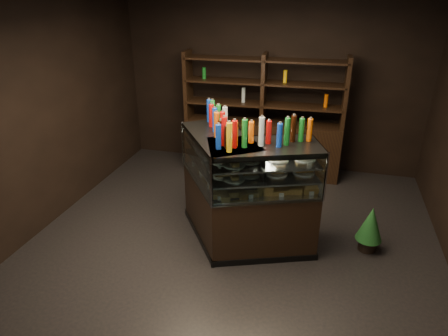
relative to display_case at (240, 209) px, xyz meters
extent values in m
plane|color=black|center=(-0.07, 0.02, -0.46)|extent=(5.00, 5.00, 0.00)
cube|color=black|center=(-0.07, 2.52, 1.04)|extent=(5.00, 0.02, 3.00)
cube|color=black|center=(-0.07, -2.48, 1.04)|extent=(5.00, 0.02, 3.00)
cube|color=black|center=(-2.57, 0.02, 1.04)|extent=(0.02, 5.00, 3.00)
cube|color=black|center=(0.28, -0.08, -0.06)|extent=(1.36, 1.01, 0.80)
cube|color=black|center=(0.28, -0.08, -0.42)|extent=(1.40, 1.04, 0.08)
cube|color=black|center=(0.28, -0.08, 0.87)|extent=(1.36, 1.01, 0.06)
cube|color=silver|center=(0.28, -0.08, 0.35)|extent=(1.29, 0.94, 0.02)
cube|color=silver|center=(0.28, -0.08, 0.53)|extent=(1.29, 0.94, 0.02)
cube|color=silver|center=(0.28, -0.08, 0.70)|extent=(1.29, 0.94, 0.02)
cube|color=white|center=(0.39, -0.38, 0.62)|extent=(1.14, 0.45, 0.56)
cylinder|color=silver|center=(0.95, -0.15, 0.62)|extent=(0.03, 0.03, 0.58)
cylinder|color=silver|center=(-0.18, -0.59, 0.62)|extent=(0.03, 0.03, 0.58)
cube|color=black|center=(-0.27, 0.09, -0.06)|extent=(1.19, 1.35, 0.80)
cube|color=black|center=(-0.27, 0.09, -0.42)|extent=(1.23, 1.39, 0.08)
cube|color=black|center=(-0.27, 0.09, 0.87)|extent=(1.19, 1.35, 0.06)
cube|color=silver|center=(-0.27, 0.09, 0.35)|extent=(1.12, 1.28, 0.02)
cube|color=silver|center=(-0.27, 0.09, 0.53)|extent=(1.12, 1.28, 0.02)
cube|color=silver|center=(-0.27, 0.09, 0.70)|extent=(1.12, 1.28, 0.02)
cube|color=white|center=(-0.53, -0.09, 0.62)|extent=(0.69, 1.01, 0.56)
cylinder|color=silver|center=(-0.18, -0.59, 0.62)|extent=(0.03, 0.03, 0.58)
cylinder|color=silver|center=(-0.87, 0.42, 0.62)|extent=(0.03, 0.03, 0.58)
cube|color=#C28F45|center=(-0.19, -0.30, 0.38)|extent=(0.20, 0.15, 0.06)
cube|color=#C28F45|center=(-0.03, -0.23, 0.38)|extent=(0.20, 0.15, 0.06)
cube|color=#C28F45|center=(0.13, -0.17, 0.38)|extent=(0.20, 0.15, 0.06)
cube|color=#C28F45|center=(0.29, -0.11, 0.38)|extent=(0.20, 0.15, 0.06)
cube|color=#C28F45|center=(0.45, -0.05, 0.38)|extent=(0.20, 0.15, 0.06)
cube|color=#C28F45|center=(0.61, 0.01, 0.38)|extent=(0.20, 0.15, 0.06)
cube|color=#C28F45|center=(0.76, 0.07, 0.38)|extent=(0.20, 0.15, 0.06)
cylinder|color=white|center=(-0.16, -0.25, 0.55)|extent=(0.24, 0.24, 0.02)
cube|color=#C28F45|center=(-0.16, -0.25, 0.58)|extent=(0.19, 0.14, 0.05)
cylinder|color=white|center=(0.13, -0.14, 0.55)|extent=(0.24, 0.24, 0.02)
cube|color=#C28F45|center=(0.13, -0.14, 0.58)|extent=(0.19, 0.14, 0.05)
cylinder|color=white|center=(0.42, -0.03, 0.55)|extent=(0.24, 0.24, 0.02)
cube|color=#C28F45|center=(0.42, -0.03, 0.58)|extent=(0.19, 0.14, 0.05)
cylinder|color=white|center=(0.71, 0.08, 0.55)|extent=(0.24, 0.24, 0.02)
cube|color=#C28F45|center=(0.71, 0.08, 0.58)|extent=(0.19, 0.14, 0.05)
cylinder|color=white|center=(-0.16, -0.25, 0.72)|extent=(0.24, 0.24, 0.02)
cube|color=#C28F45|center=(-0.16, -0.25, 0.75)|extent=(0.19, 0.14, 0.05)
cylinder|color=white|center=(0.13, -0.14, 0.72)|extent=(0.24, 0.24, 0.02)
cube|color=#C28F45|center=(0.13, -0.14, 0.75)|extent=(0.19, 0.14, 0.05)
cylinder|color=white|center=(0.42, -0.03, 0.72)|extent=(0.24, 0.24, 0.02)
cube|color=#C28F45|center=(0.42, -0.03, 0.75)|extent=(0.19, 0.14, 0.05)
cylinder|color=white|center=(0.71, 0.08, 0.72)|extent=(0.24, 0.24, 0.02)
cube|color=#C28F45|center=(0.71, 0.08, 0.75)|extent=(0.19, 0.14, 0.05)
cube|color=#C28F45|center=(-0.59, 0.49, 0.38)|extent=(0.18, 0.20, 0.06)
cube|color=#C28F45|center=(-0.49, 0.35, 0.38)|extent=(0.18, 0.20, 0.06)
cube|color=#C28F45|center=(-0.40, 0.21, 0.38)|extent=(0.18, 0.20, 0.06)
cube|color=#C28F45|center=(-0.30, 0.07, 0.38)|extent=(0.18, 0.20, 0.06)
cube|color=#C28F45|center=(-0.20, -0.07, 0.38)|extent=(0.18, 0.20, 0.06)
cube|color=#C28F45|center=(-0.11, -0.21, 0.38)|extent=(0.18, 0.20, 0.06)
cube|color=#C28F45|center=(-0.01, -0.35, 0.38)|extent=(0.18, 0.20, 0.06)
cylinder|color=white|center=(-0.54, 0.47, 0.55)|extent=(0.24, 0.24, 0.02)
cube|color=#C28F45|center=(-0.54, 0.47, 0.58)|extent=(0.17, 0.19, 0.05)
cylinder|color=white|center=(-0.36, 0.21, 0.55)|extent=(0.24, 0.24, 0.02)
cube|color=#C28F45|center=(-0.36, 0.21, 0.58)|extent=(0.17, 0.19, 0.05)
cylinder|color=white|center=(-0.19, -0.04, 0.55)|extent=(0.24, 0.24, 0.02)
cube|color=#C28F45|center=(-0.19, -0.04, 0.58)|extent=(0.17, 0.19, 0.05)
cylinder|color=white|center=(-0.01, -0.29, 0.55)|extent=(0.24, 0.24, 0.02)
cube|color=#C28F45|center=(-0.01, -0.29, 0.58)|extent=(0.17, 0.19, 0.05)
cylinder|color=white|center=(-0.54, 0.47, 0.72)|extent=(0.24, 0.24, 0.02)
cube|color=#C28F45|center=(-0.54, 0.47, 0.75)|extent=(0.17, 0.19, 0.05)
cylinder|color=white|center=(-0.36, 0.21, 0.72)|extent=(0.24, 0.24, 0.02)
cube|color=#C28F45|center=(-0.36, 0.21, 0.75)|extent=(0.17, 0.19, 0.05)
cylinder|color=white|center=(-0.19, -0.04, 0.72)|extent=(0.24, 0.24, 0.02)
cube|color=#C28F45|center=(-0.19, -0.04, 0.75)|extent=(0.17, 0.19, 0.05)
cylinder|color=white|center=(-0.01, -0.29, 0.72)|extent=(0.24, 0.24, 0.02)
cube|color=#C28F45|center=(-0.01, -0.29, 0.75)|extent=(0.17, 0.19, 0.05)
cylinder|color=black|center=(-0.20, -0.27, 1.04)|extent=(0.06, 0.06, 0.28)
cylinder|color=silver|center=(-0.20, -0.27, 1.19)|extent=(0.03, 0.03, 0.02)
cylinder|color=silver|center=(-0.11, -0.23, 1.04)|extent=(0.06, 0.06, 0.28)
cylinder|color=silver|center=(-0.11, -0.23, 1.19)|extent=(0.03, 0.03, 0.02)
cylinder|color=#147223|center=(-0.03, -0.20, 1.04)|extent=(0.06, 0.06, 0.28)
cylinder|color=silver|center=(-0.03, -0.20, 1.19)|extent=(0.03, 0.03, 0.02)
cylinder|color=#0F38B2|center=(0.06, -0.17, 1.04)|extent=(0.06, 0.06, 0.28)
cylinder|color=silver|center=(0.06, -0.17, 1.19)|extent=(0.03, 0.03, 0.02)
cylinder|color=yellow|center=(0.15, -0.13, 1.04)|extent=(0.06, 0.06, 0.28)
cylinder|color=silver|center=(0.15, -0.13, 1.19)|extent=(0.03, 0.03, 0.02)
cylinder|color=#D8590A|center=(0.23, -0.10, 1.04)|extent=(0.06, 0.06, 0.28)
cylinder|color=silver|center=(0.23, -0.10, 1.19)|extent=(0.03, 0.03, 0.02)
cylinder|color=#B20C0A|center=(0.32, -0.07, 1.04)|extent=(0.06, 0.06, 0.28)
cylinder|color=silver|center=(0.32, -0.07, 1.19)|extent=(0.03, 0.03, 0.02)
cylinder|color=black|center=(0.41, -0.03, 1.04)|extent=(0.06, 0.06, 0.28)
cylinder|color=silver|center=(0.41, -0.03, 1.19)|extent=(0.03, 0.03, 0.02)
cylinder|color=silver|center=(0.49, 0.00, 1.04)|extent=(0.06, 0.06, 0.28)
cylinder|color=silver|center=(0.49, 0.00, 1.19)|extent=(0.03, 0.03, 0.02)
cylinder|color=#147223|center=(0.58, 0.03, 1.04)|extent=(0.06, 0.06, 0.28)
cylinder|color=silver|center=(0.58, 0.03, 1.19)|extent=(0.03, 0.03, 0.02)
cylinder|color=#0F38B2|center=(0.67, 0.07, 1.04)|extent=(0.06, 0.06, 0.28)
cylinder|color=silver|center=(0.67, 0.07, 1.19)|extent=(0.03, 0.03, 0.02)
cylinder|color=yellow|center=(0.75, 0.10, 1.04)|extent=(0.06, 0.06, 0.28)
cylinder|color=silver|center=(0.75, 0.10, 1.19)|extent=(0.03, 0.03, 0.02)
cylinder|color=black|center=(-0.56, 0.51, 1.04)|extent=(0.06, 0.06, 0.28)
cylinder|color=silver|center=(-0.56, 0.51, 1.19)|extent=(0.03, 0.03, 0.02)
cylinder|color=silver|center=(-0.51, 0.43, 1.04)|extent=(0.06, 0.06, 0.28)
cylinder|color=silver|center=(-0.51, 0.43, 1.19)|extent=(0.03, 0.03, 0.02)
cylinder|color=#147223|center=(-0.46, 0.36, 1.04)|extent=(0.06, 0.06, 0.28)
cylinder|color=silver|center=(-0.46, 0.36, 1.19)|extent=(0.03, 0.03, 0.02)
cylinder|color=#0F38B2|center=(-0.41, 0.28, 1.04)|extent=(0.06, 0.06, 0.28)
cylinder|color=silver|center=(-0.41, 0.28, 1.19)|extent=(0.03, 0.03, 0.02)
cylinder|color=yellow|center=(-0.35, 0.20, 1.04)|extent=(0.06, 0.06, 0.28)
cylinder|color=silver|center=(-0.35, 0.20, 1.19)|extent=(0.03, 0.03, 0.02)
cylinder|color=#D8590A|center=(-0.30, 0.13, 1.04)|extent=(0.06, 0.06, 0.28)
cylinder|color=silver|center=(-0.30, 0.13, 1.19)|extent=(0.03, 0.03, 0.02)
cylinder|color=#B20C0A|center=(-0.25, 0.05, 1.04)|extent=(0.06, 0.06, 0.28)
cylinder|color=silver|center=(-0.25, 0.05, 1.19)|extent=(0.03, 0.03, 0.02)
cylinder|color=black|center=(-0.20, -0.03, 1.04)|extent=(0.06, 0.06, 0.28)
cylinder|color=silver|center=(-0.20, -0.03, 1.19)|extent=(0.03, 0.03, 0.02)
cylinder|color=silver|center=(-0.14, -0.10, 1.04)|extent=(0.06, 0.06, 0.28)
cylinder|color=silver|center=(-0.14, -0.10, 1.19)|extent=(0.03, 0.03, 0.02)
cylinder|color=#147223|center=(-0.09, -0.18, 1.04)|extent=(0.06, 0.06, 0.28)
cylinder|color=silver|center=(-0.09, -0.18, 1.19)|extent=(0.03, 0.03, 0.02)
cylinder|color=#0F38B2|center=(-0.04, -0.26, 1.04)|extent=(0.06, 0.06, 0.28)
cylinder|color=silver|center=(-0.04, -0.26, 1.19)|extent=(0.03, 0.03, 0.02)
cylinder|color=yellow|center=(0.01, -0.33, 1.04)|extent=(0.06, 0.06, 0.28)
cylinder|color=silver|center=(0.01, -0.33, 1.19)|extent=(0.03, 0.03, 0.02)
cylinder|color=black|center=(1.53, 0.22, -0.38)|extent=(0.21, 0.21, 0.15)
cone|color=#175218|center=(1.53, 0.22, -0.09)|extent=(0.31, 0.31, 0.43)
cone|color=#175218|center=(1.53, 0.22, 0.05)|extent=(0.24, 0.24, 0.30)
cube|color=black|center=(-0.11, 2.07, -0.01)|extent=(2.56, 0.52, 0.90)
cube|color=black|center=(-1.36, 2.02, 0.99)|extent=(0.08, 0.38, 1.10)
cube|color=black|center=(-0.11, 2.07, 0.99)|extent=(0.08, 0.38, 1.10)
cube|color=black|center=(1.13, 2.12, 0.99)|extent=(0.08, 0.38, 1.10)
cube|color=black|center=(-0.11, 2.07, 0.74)|extent=(2.51, 0.48, 0.03)
cube|color=black|center=(-0.11, 2.07, 1.09)|extent=(2.51, 0.48, 0.03)
cube|color=black|center=(-0.11, 2.07, 1.44)|extent=(2.51, 0.48, 0.03)
cylinder|color=black|center=(-1.08, 2.03, 0.86)|extent=(0.06, 0.06, 0.22)
cylinder|color=silver|center=(-0.44, 2.06, 0.86)|extent=(0.06, 0.06, 0.22)
cylinder|color=#147223|center=(0.21, 2.08, 0.86)|extent=(0.06, 0.06, 0.22)
cylinder|color=#0F38B2|center=(0.85, 2.11, 0.86)|extent=(0.06, 0.06, 0.22)
camera|label=1|loc=(0.90, -4.10, 2.48)|focal=32.00mm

